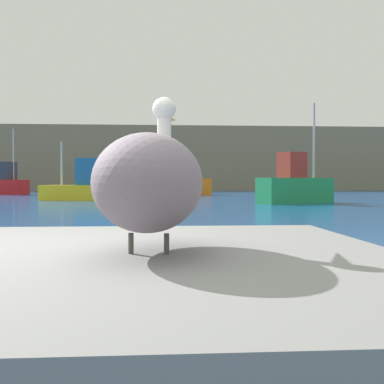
{
  "coord_description": "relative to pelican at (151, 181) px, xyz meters",
  "views": [
    {
      "loc": [
        0.86,
        -3.06,
        1.19
      ],
      "look_at": [
        2.3,
        18.22,
        0.7
      ],
      "focal_mm": 44.22,
      "sensor_mm": 36.0,
      "label": 1
    }
  ],
  "objects": [
    {
      "name": "pier_dock",
      "position": [
        -0.0,
        -0.01,
        -0.79
      ],
      "size": [
        2.84,
        3.15,
        0.79
      ],
      "primitive_type": "cube",
      "color": "gray",
      "rests_on": "ground"
    },
    {
      "name": "fishing_boat_red",
      "position": [
        -14.2,
        40.39,
        -0.2
      ],
      "size": [
        5.53,
        3.3,
        5.79
      ],
      "rotation": [
        0.0,
        0.0,
        -0.33
      ],
      "color": "red",
      "rests_on": "ground"
    },
    {
      "name": "ground_plane",
      "position": [
        -0.81,
        0.39,
        -1.19
      ],
      "size": [
        260.0,
        260.0,
        0.0
      ],
      "primitive_type": "plane",
      "color": "#194C93"
    },
    {
      "name": "fishing_boat_orange",
      "position": [
        0.39,
        37.35,
        -0.15
      ],
      "size": [
        7.75,
        4.28,
        4.29
      ],
      "rotation": [
        0.0,
        0.0,
        3.44
      ],
      "color": "orange",
      "rests_on": "ground"
    },
    {
      "name": "pelican",
      "position": [
        0.0,
        0.0,
        0.0
      ],
      "size": [
        0.79,
        1.49,
        0.94
      ],
      "rotation": [
        0.0,
        0.0,
        1.38
      ],
      "color": "gray",
      "rests_on": "pier_dock"
    },
    {
      "name": "fishing_boat_yellow",
      "position": [
        -4.27,
        26.73,
        -0.3
      ],
      "size": [
        5.94,
        3.12,
        3.65
      ],
      "rotation": [
        0.0,
        0.0,
        2.88
      ],
      "color": "yellow",
      "rests_on": "ground"
    },
    {
      "name": "fishing_boat_green",
      "position": [
        7.28,
        22.24,
        -0.24
      ],
      "size": [
        4.61,
        3.26,
        5.48
      ],
      "rotation": [
        0.0,
        0.0,
        0.49
      ],
      "color": "#1E8C4C",
      "rests_on": "ground"
    },
    {
      "name": "hillside_backdrop",
      "position": [
        -0.81,
        63.15,
        2.87
      ],
      "size": [
        140.0,
        14.69,
        8.11
      ],
      "primitive_type": "cube",
      "color": "#7F755B",
      "rests_on": "ground"
    }
  ]
}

